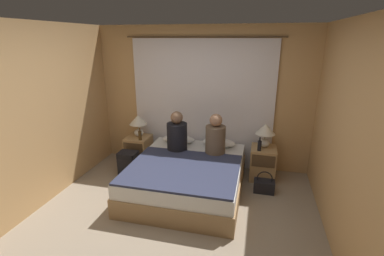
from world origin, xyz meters
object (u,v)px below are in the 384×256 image
(person_right_in_bed, at_px, (215,137))
(beer_bottle_on_right_stand, at_px, (260,145))
(nightstand_left, at_px, (139,151))
(lamp_left, at_px, (138,122))
(bed, at_px, (188,176))
(pillow_left, at_px, (179,139))
(lamp_right, at_px, (265,132))
(handbag_on_floor, at_px, (264,186))
(pillow_right, at_px, (219,143))
(backpack_on_floor, at_px, (128,162))
(person_left_in_bed, at_px, (177,134))
(nightstand_right, at_px, (263,163))
(beer_bottle_on_left_stand, at_px, (140,135))

(person_right_in_bed, relative_size, beer_bottle_on_right_stand, 2.98)
(nightstand_left, bearing_deg, lamp_left, 90.00)
(bed, height_order, pillow_left, pillow_left)
(lamp_right, bearing_deg, handbag_on_floor, -86.14)
(lamp_left, distance_m, person_right_in_bed, 1.52)
(pillow_right, relative_size, backpack_on_floor, 1.35)
(backpack_on_floor, distance_m, handbag_on_floor, 2.28)
(nightstand_left, distance_m, beer_bottle_on_right_stand, 2.21)
(bed, height_order, person_left_in_bed, person_left_in_bed)
(nightstand_right, relative_size, pillow_left, 0.95)
(person_right_in_bed, xyz_separation_m, beer_bottle_on_left_stand, (-1.37, 0.16, -0.13))
(lamp_right, xyz_separation_m, handbag_on_floor, (0.03, -0.51, -0.71))
(person_right_in_bed, distance_m, backpack_on_floor, 1.58)
(nightstand_left, bearing_deg, beer_bottle_on_left_stand, -51.14)
(person_left_in_bed, xyz_separation_m, beer_bottle_on_right_stand, (1.33, 0.16, -0.13))
(nightstand_right, distance_m, beer_bottle_on_left_stand, 2.18)
(pillow_right, xyz_separation_m, beer_bottle_on_left_stand, (-1.38, -0.19, 0.09))
(nightstand_left, distance_m, person_right_in_bed, 1.59)
(pillow_right, bearing_deg, person_left_in_bed, -150.93)
(nightstand_left, relative_size, person_right_in_bed, 0.82)
(backpack_on_floor, height_order, handbag_on_floor, backpack_on_floor)
(lamp_right, height_order, handbag_on_floor, lamp_right)
(person_left_in_bed, relative_size, person_right_in_bed, 1.00)
(pillow_left, distance_m, beer_bottle_on_right_stand, 1.42)
(lamp_right, bearing_deg, pillow_left, 179.71)
(nightstand_right, height_order, pillow_left, pillow_left)
(beer_bottle_on_left_stand, relative_size, beer_bottle_on_right_stand, 1.00)
(backpack_on_floor, bearing_deg, person_left_in_bed, 10.17)
(pillow_right, relative_size, person_right_in_bed, 0.86)
(lamp_right, bearing_deg, nightstand_left, -178.66)
(bed, height_order, backpack_on_floor, bed)
(pillow_left, distance_m, person_left_in_bed, 0.43)
(bed, distance_m, pillow_right, 0.90)
(person_right_in_bed, bearing_deg, nightstand_right, 21.11)
(bed, bearing_deg, beer_bottle_on_right_stand, 28.39)
(pillow_left, relative_size, handbag_on_floor, 1.67)
(nightstand_left, distance_m, lamp_right, 2.32)
(person_left_in_bed, relative_size, handbag_on_floor, 1.94)
(person_right_in_bed, bearing_deg, person_left_in_bed, 180.00)
(bed, distance_m, lamp_left, 1.47)
(person_left_in_bed, height_order, backpack_on_floor, person_left_in_bed)
(pillow_right, xyz_separation_m, person_left_in_bed, (-0.64, -0.36, 0.22))
(lamp_left, height_order, backpack_on_floor, lamp_left)
(person_left_in_bed, distance_m, backpack_on_floor, 1.00)
(lamp_right, relative_size, person_right_in_bed, 0.60)
(lamp_right, height_order, pillow_right, lamp_right)
(lamp_left, height_order, pillow_left, lamp_left)
(person_left_in_bed, xyz_separation_m, beer_bottle_on_left_stand, (-0.74, 0.16, -0.13))
(nightstand_left, height_order, nightstand_right, same)
(bed, relative_size, handbag_on_floor, 5.56)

